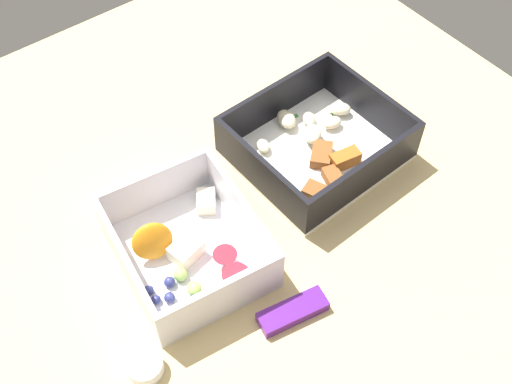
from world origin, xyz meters
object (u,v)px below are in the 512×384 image
fruit_bowl (189,250)px  paper_cup_liner (145,366)px  pasta_container (316,145)px  candy_bar (293,311)px

fruit_bowl → paper_cup_liner: fruit_bowl is taller
pasta_container → candy_bar: 20.81cm
candy_bar → pasta_container: bearing=-137.1°
pasta_container → fruit_bowl: (19.61, 2.88, 0.15)cm
paper_cup_liner → candy_bar: bearing=164.6°
pasta_container → paper_cup_liner: pasta_container is taller
pasta_container → candy_bar: bearing=41.0°
fruit_bowl → candy_bar: (-4.40, 11.28, -1.37)cm
fruit_bowl → paper_cup_liner: (9.93, 7.34, -1.17)cm
candy_bar → paper_cup_liner: bearing=-15.4°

